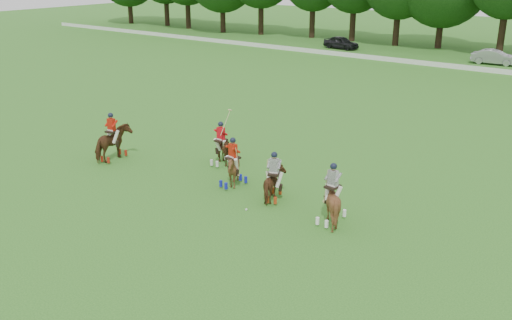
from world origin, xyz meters
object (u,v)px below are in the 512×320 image
Objects in this scene: polo_red_b at (221,150)px; polo_ball at (246,210)px; car_left at (341,43)px; polo_red_c at (233,169)px; car_mid at (495,57)px; polo_red_a at (113,143)px; polo_stripe_a at (274,183)px; polo_stripe_b at (332,201)px.

polo_red_b is 5.57m from polo_ball.
car_left is 44.02m from polo_ball.
polo_red_c is 2.75m from polo_ball.
polo_ball is (1.56, -40.20, -0.64)m from car_mid.
polo_red_b is at bearing -153.02° from car_left.
car_mid is at bearing 85.80° from polo_red_b.
car_mid is 40.07m from polo_red_a.
car_mid reaches higher than polo_ball.
car_mid is at bearing 92.73° from polo_stripe_a.
polo_red_a reaches higher than polo_stripe_a.
polo_stripe_b reaches higher than car_mid.
polo_red_a is 6.99m from polo_red_c.
polo_red_c reaches higher than polo_ball.
polo_red_b reaches higher than car_mid.
car_left is 40.39m from polo_red_a.
polo_stripe_b is at bearing -7.76° from polo_stripe_a.
polo_red_b is 1.21× the size of polo_red_c.
car_left is 1.80× the size of polo_red_c.
polo_stripe_b is at bearing 18.80° from polo_ball.
polo_red_c is (2.23, -1.82, 0.04)m from polo_red_b.
polo_stripe_a is at bearing 79.44° from polo_ball.
polo_red_c is 24.91× the size of polo_ball.
polo_stripe_b is at bearing -178.50° from car_mid.
polo_ball is (2.03, -1.69, -0.75)m from polo_red_c.
polo_red_c is 2.32m from polo_stripe_a.
polo_stripe_b reaches higher than car_left.
polo_red_a is 9.04m from polo_ball.
polo_red_b is at bearing 29.80° from polo_red_a.
polo_red_a is (8.96, -39.38, 0.20)m from car_left.
car_mid is at bearing 79.36° from polo_red_a.
car_mid is 1.54× the size of polo_red_b.
polo_red_b is at bearing 140.49° from polo_ball.
polo_ball is at bearing -39.51° from polo_red_b.
polo_red_a is 1.01× the size of polo_stripe_b.
polo_stripe_a is (4.54, -2.01, -0.01)m from polo_red_b.
polo_red_c is (15.89, -38.51, 0.11)m from car_left.
polo_red_a reaches higher than polo_ball.
polo_red_c is 5.29m from polo_stripe_b.
polo_red_a is at bearing 163.87° from car_mid.
car_left is 1.67× the size of polo_red_a.
polo_red_c is at bearing -39.26° from polo_red_b.
car_mid is 46.31× the size of polo_ball.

